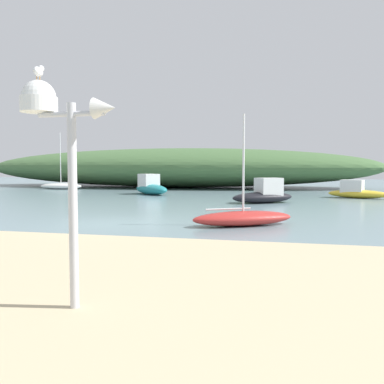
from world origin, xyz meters
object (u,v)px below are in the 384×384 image
Objects in this scene: sailboat_off_point at (243,218)px; sailboat_by_sandbar at (61,186)px; seagull_on_radar at (39,71)px; motorboat_centre_water at (356,192)px; motorboat_west_reach at (151,187)px; mast_structure at (53,122)px; motorboat_outer_mooring at (265,194)px.

sailboat_by_sandbar is at bearing 133.98° from sailboat_off_point.
motorboat_centre_water is at bearing 71.69° from seagull_on_radar.
seagull_on_radar reaches higher than motorboat_west_reach.
seagull_on_radar is 0.07× the size of motorboat_west_reach.
sailboat_off_point is (19.21, -19.91, -0.04)m from sailboat_by_sandbar.
sailboat_by_sandbar is at bearing 155.02° from motorboat_west_reach.
seagull_on_radar is 0.07× the size of motorboat_centre_water.
motorboat_west_reach is at bearing 105.55° from seagull_on_radar.
motorboat_centre_water is (14.77, -0.37, -0.13)m from motorboat_west_reach.
seagull_on_radar is at bearing -59.33° from sailboat_by_sandbar.
seagull_on_radar reaches higher than mast_structure.
sailboat_by_sandbar is at bearing 168.18° from motorboat_centre_water.
sailboat_off_point is at bearing -112.95° from motorboat_centre_water.
sailboat_by_sandbar is at bearing 151.78° from motorboat_outer_mooring.
motorboat_west_reach is at bearing -24.98° from sailboat_by_sandbar.
motorboat_outer_mooring is at bearing 84.31° from mast_structure.
sailboat_off_point is at bearing 79.32° from seagull_on_radar.
sailboat_by_sandbar is 1.35× the size of motorboat_outer_mooring.
sailboat_by_sandbar reaches higher than motorboat_outer_mooring.
seagull_on_radar is 10.13m from sailboat_off_point.
seagull_on_radar is at bearing 175.98° from mast_structure.
motorboat_centre_water is 25.95m from sailboat_by_sandbar.
sailboat_by_sandbar is 22.16m from motorboat_outer_mooring.
motorboat_west_reach is 14.78m from motorboat_centre_water.
motorboat_west_reach is at bearing 178.58° from motorboat_centre_water.
mast_structure is 0.74× the size of motorboat_west_reach.
motorboat_outer_mooring reaches higher than motorboat_centre_water.
mast_structure is 10.19× the size of seagull_on_radar.
motorboat_west_reach is 10.48m from motorboat_outer_mooring.
sailboat_off_point is (-6.18, -14.60, -0.16)m from motorboat_centre_water.
sailboat_by_sandbar reaches higher than seagull_on_radar.
motorboat_centre_water is 7.82m from motorboat_outer_mooring.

